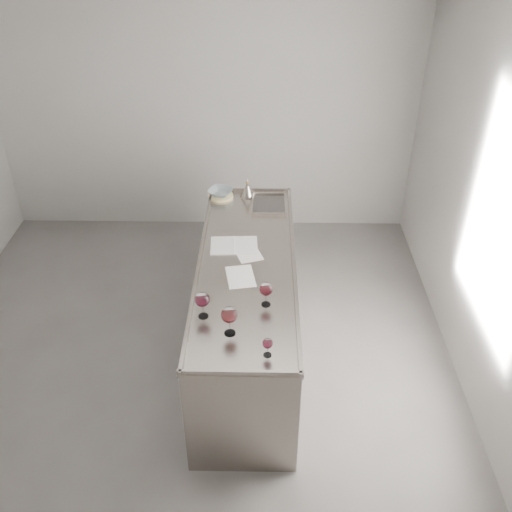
{
  "coord_description": "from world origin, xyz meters",
  "views": [
    {
      "loc": [
        0.64,
        -3.34,
        3.47
      ],
      "look_at": [
        0.58,
        0.27,
        1.02
      ],
      "focal_mm": 40.0,
      "sensor_mm": 36.0,
      "label": 1
    }
  ],
  "objects_px": {
    "wine_glass_left": "(202,300)",
    "wine_glass_right": "(266,290)",
    "counter": "(247,309)",
    "wine_glass_middle": "(229,315)",
    "notebook": "(234,245)",
    "wine_glass_small": "(268,344)",
    "ceramic_bowl": "(220,192)",
    "wine_funnel": "(247,191)"
  },
  "relations": [
    {
      "from": "wine_glass_middle",
      "to": "wine_glass_small",
      "type": "xyz_separation_m",
      "value": [
        0.25,
        -0.2,
        -0.06
      ]
    },
    {
      "from": "wine_glass_left",
      "to": "notebook",
      "type": "xyz_separation_m",
      "value": [
        0.17,
        0.88,
        -0.13
      ]
    },
    {
      "from": "wine_glass_left",
      "to": "wine_glass_right",
      "type": "xyz_separation_m",
      "value": [
        0.43,
        0.13,
        -0.01
      ]
    },
    {
      "from": "wine_glass_right",
      "to": "wine_glass_small",
      "type": "xyz_separation_m",
      "value": [
        0.01,
        -0.51,
        -0.04
      ]
    },
    {
      "from": "counter",
      "to": "wine_glass_right",
      "type": "xyz_separation_m",
      "value": [
        0.15,
        -0.51,
        0.6
      ]
    },
    {
      "from": "wine_glass_left",
      "to": "wine_glass_right",
      "type": "relative_size",
      "value": 1.06
    },
    {
      "from": "wine_glass_right",
      "to": "notebook",
      "type": "xyz_separation_m",
      "value": [
        -0.26,
        0.75,
        -0.13
      ]
    },
    {
      "from": "ceramic_bowl",
      "to": "wine_funnel",
      "type": "xyz_separation_m",
      "value": [
        0.25,
        0.0,
        0.01
      ]
    },
    {
      "from": "wine_glass_right",
      "to": "notebook",
      "type": "bearing_deg",
      "value": 109.21
    },
    {
      "from": "wine_glass_middle",
      "to": "wine_glass_small",
      "type": "bearing_deg",
      "value": -39.13
    },
    {
      "from": "ceramic_bowl",
      "to": "wine_funnel",
      "type": "bearing_deg",
      "value": 0.0
    },
    {
      "from": "counter",
      "to": "ceramic_bowl",
      "type": "bearing_deg",
      "value": 104.31
    },
    {
      "from": "wine_glass_left",
      "to": "wine_glass_middle",
      "type": "height_order",
      "value": "wine_glass_middle"
    },
    {
      "from": "wine_glass_middle",
      "to": "wine_glass_right",
      "type": "relative_size",
      "value": 1.15
    },
    {
      "from": "counter",
      "to": "notebook",
      "type": "distance_m",
      "value": 0.54
    },
    {
      "from": "notebook",
      "to": "wine_funnel",
      "type": "xyz_separation_m",
      "value": [
        0.09,
        0.84,
        0.06
      ]
    },
    {
      "from": "wine_glass_small",
      "to": "ceramic_bowl",
      "type": "bearing_deg",
      "value": 101.81
    },
    {
      "from": "wine_glass_left",
      "to": "wine_glass_right",
      "type": "height_order",
      "value": "wine_glass_left"
    },
    {
      "from": "ceramic_bowl",
      "to": "wine_glass_small",
      "type": "bearing_deg",
      "value": -78.19
    },
    {
      "from": "counter",
      "to": "wine_glass_right",
      "type": "height_order",
      "value": "wine_glass_right"
    },
    {
      "from": "notebook",
      "to": "wine_funnel",
      "type": "relative_size",
      "value": 1.97
    },
    {
      "from": "wine_glass_left",
      "to": "wine_glass_middle",
      "type": "distance_m",
      "value": 0.26
    },
    {
      "from": "counter",
      "to": "wine_glass_right",
      "type": "bearing_deg",
      "value": -73.46
    },
    {
      "from": "wine_glass_left",
      "to": "wine_glass_right",
      "type": "bearing_deg",
      "value": 17.45
    },
    {
      "from": "notebook",
      "to": "counter",
      "type": "bearing_deg",
      "value": -68.09
    },
    {
      "from": "wine_glass_small",
      "to": "ceramic_bowl",
      "type": "distance_m",
      "value": 2.15
    },
    {
      "from": "counter",
      "to": "wine_glass_middle",
      "type": "height_order",
      "value": "wine_glass_middle"
    },
    {
      "from": "wine_glass_middle",
      "to": "wine_glass_right",
      "type": "bearing_deg",
      "value": 52.11
    },
    {
      "from": "wine_glass_left",
      "to": "ceramic_bowl",
      "type": "bearing_deg",
      "value": 90.0
    },
    {
      "from": "ceramic_bowl",
      "to": "wine_funnel",
      "type": "height_order",
      "value": "wine_funnel"
    },
    {
      "from": "wine_glass_left",
      "to": "ceramic_bowl",
      "type": "relative_size",
      "value": 0.89
    },
    {
      "from": "wine_glass_right",
      "to": "wine_funnel",
      "type": "xyz_separation_m",
      "value": [
        -0.18,
        1.59,
        -0.07
      ]
    },
    {
      "from": "notebook",
      "to": "wine_glass_small",
      "type": "bearing_deg",
      "value": -80.6
    },
    {
      "from": "ceramic_bowl",
      "to": "wine_glass_left",
      "type": "bearing_deg",
      "value": -90.0
    },
    {
      "from": "wine_glass_middle",
      "to": "wine_funnel",
      "type": "relative_size",
      "value": 1.07
    },
    {
      "from": "wine_glass_middle",
      "to": "ceramic_bowl",
      "type": "distance_m",
      "value": 1.91
    },
    {
      "from": "wine_glass_right",
      "to": "ceramic_bowl",
      "type": "relative_size",
      "value": 0.84
    },
    {
      "from": "wine_glass_left",
      "to": "notebook",
      "type": "height_order",
      "value": "wine_glass_left"
    },
    {
      "from": "wine_glass_small",
      "to": "notebook",
      "type": "xyz_separation_m",
      "value": [
        -0.27,
        1.26,
        -0.09
      ]
    },
    {
      "from": "wine_glass_right",
      "to": "wine_glass_small",
      "type": "height_order",
      "value": "wine_glass_right"
    },
    {
      "from": "wine_glass_middle",
      "to": "wine_glass_right",
      "type": "height_order",
      "value": "wine_glass_middle"
    },
    {
      "from": "notebook",
      "to": "ceramic_bowl",
      "type": "relative_size",
      "value": 1.77
    }
  ]
}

